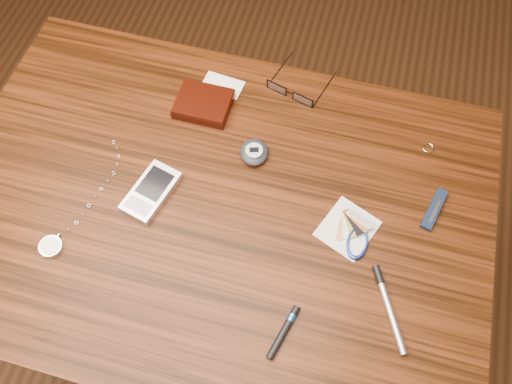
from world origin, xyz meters
TOP-DOWN VIEW (x-y plane):
  - ground at (0.00, 0.00)m, footprint 3.80×3.80m
  - desk at (0.00, 0.00)m, footprint 1.00×0.70m
  - wallet_and_card at (-0.08, 0.20)m, footprint 0.12×0.14m
  - eyeglasses at (0.08, 0.28)m, footprint 0.13×0.14m
  - gold_ring at (0.36, 0.22)m, footprint 0.03×0.03m
  - pocket_watch at (-0.25, -0.15)m, footprint 0.07×0.26m
  - pda_phone at (-0.12, -0.01)m, footprint 0.09×0.13m
  - pedometer at (0.04, 0.12)m, footprint 0.07×0.07m
  - notepad_keys at (0.25, 0.00)m, footprint 0.12×0.12m
  - pocket_knife at (0.39, 0.09)m, footprint 0.04×0.09m
  - silver_pen at (0.33, -0.10)m, footprint 0.08×0.14m
  - black_blue_pen at (0.18, -0.19)m, footprint 0.04×0.09m

SIDE VIEW (x-z plane):
  - ground at x=0.00m, z-range 0.00..0.00m
  - desk at x=0.00m, z-range 0.27..1.02m
  - gold_ring at x=0.36m, z-range 0.75..0.75m
  - notepad_keys at x=0.25m, z-range 0.75..0.76m
  - pocket_watch at x=-0.25m, z-range 0.75..0.76m
  - pocket_knife at x=0.39m, z-range 0.75..0.76m
  - silver_pen at x=0.33m, z-range 0.75..0.76m
  - black_blue_pen at x=0.18m, z-range 0.75..0.76m
  - pda_phone at x=-0.12m, z-range 0.75..0.77m
  - eyeglasses at x=0.08m, z-range 0.75..0.77m
  - pedometer at x=0.04m, z-range 0.75..0.77m
  - wallet_and_card at x=-0.08m, z-range 0.75..0.77m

